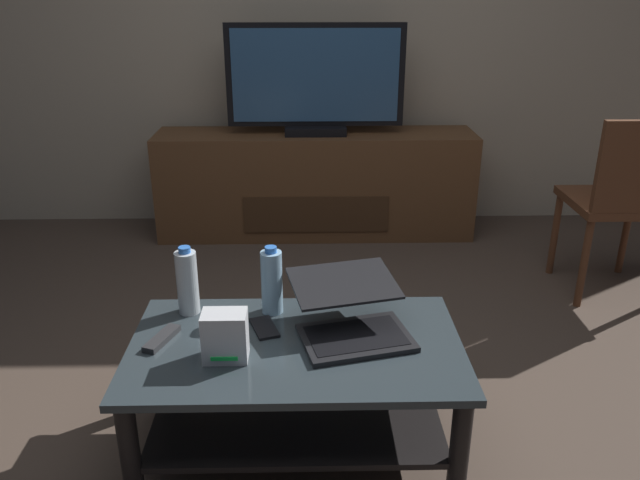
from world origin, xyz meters
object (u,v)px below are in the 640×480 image
object	(u,v)px
media_cabinet	(316,184)
coffee_table	(296,377)
cell_phone	(264,328)
water_bottle_far	(272,282)
television	(315,82)
laptop	(351,315)
router_box	(225,336)
tv_remote	(162,338)
water_bottle_near	(187,282)
dining_chair	(624,197)

from	to	relation	value
media_cabinet	coffee_table	bearing A→B (deg)	-92.68
cell_phone	water_bottle_far	bearing A→B (deg)	61.09
media_cabinet	cell_phone	xyz separation A→B (m)	(-0.20, -1.90, 0.09)
coffee_table	water_bottle_far	distance (m)	0.33
television	laptop	distance (m)	1.96
router_box	coffee_table	bearing A→B (deg)	20.65
coffee_table	television	bearing A→B (deg)	87.29
tv_remote	router_box	bearing A→B (deg)	-4.52
water_bottle_near	laptop	bearing A→B (deg)	-15.08
dining_chair	router_box	size ratio (longest dim) A/B	5.87
television	cell_phone	xyz separation A→B (m)	(-0.20, -1.88, -0.52)
coffee_table	media_cabinet	bearing A→B (deg)	87.32
cell_phone	tv_remote	distance (m)	0.33
coffee_table	laptop	xyz separation A→B (m)	(0.18, 0.07, 0.19)
television	water_bottle_far	size ratio (longest dim) A/B	4.19
dining_chair	tv_remote	distance (m)	2.25
media_cabinet	television	world-z (taller)	television
media_cabinet	television	xyz separation A→B (m)	(-0.00, -0.02, 0.62)
water_bottle_far	cell_phone	distance (m)	0.17
laptop	cell_phone	size ratio (longest dim) A/B	3.24
router_box	tv_remote	bearing A→B (deg)	154.83
television	tv_remote	size ratio (longest dim) A/B	6.41
media_cabinet	cell_phone	bearing A→B (deg)	-95.97
dining_chair	cell_phone	size ratio (longest dim) A/B	6.53
water_bottle_near	tv_remote	xyz separation A→B (m)	(-0.06, -0.19, -0.11)
media_cabinet	laptop	distance (m)	1.93
router_box	tv_remote	world-z (taller)	router_box
coffee_table	router_box	world-z (taller)	router_box
laptop	water_bottle_near	distance (m)	0.57
television	cell_phone	world-z (taller)	television
water_bottle_near	cell_phone	distance (m)	0.32
coffee_table	tv_remote	size ratio (longest dim) A/B	6.63
television	water_bottle_near	xyz separation A→B (m)	(-0.47, -1.75, -0.41)
media_cabinet	laptop	world-z (taller)	media_cabinet
coffee_table	television	size ratio (longest dim) A/B	1.03
dining_chair	coffee_table	bearing A→B (deg)	-144.94
television	dining_chair	xyz separation A→B (m)	(1.45, -0.88, -0.41)
laptop	water_bottle_far	world-z (taller)	water_bottle_far
dining_chair	water_bottle_near	bearing A→B (deg)	-155.66
television	router_box	xyz separation A→B (m)	(-0.30, -2.05, -0.45)
water_bottle_far	tv_remote	size ratio (longest dim) A/B	1.53
water_bottle_far	tv_remote	xyz separation A→B (m)	(-0.35, -0.19, -0.11)
television	water_bottle_far	world-z (taller)	television
media_cabinet	television	bearing A→B (deg)	-90.00
television	laptop	bearing A→B (deg)	-87.42
water_bottle_near	dining_chair	bearing A→B (deg)	24.34
cell_phone	dining_chair	bearing A→B (deg)	12.19
coffee_table	television	distance (m)	2.08
television	dining_chair	size ratio (longest dim) A/B	1.12
media_cabinet	water_bottle_near	world-z (taller)	water_bottle_near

